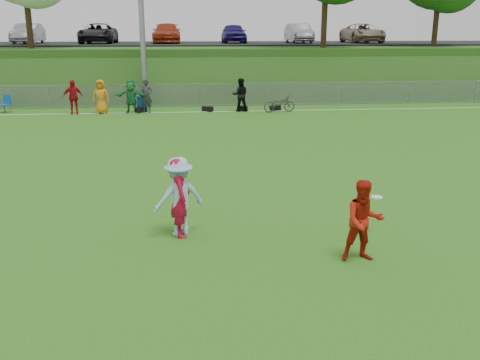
{
  "coord_description": "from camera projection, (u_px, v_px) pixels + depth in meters",
  "views": [
    {
      "loc": [
        -0.84,
        -9.56,
        4.12
      ],
      "look_at": [
        0.21,
        0.5,
        1.25
      ],
      "focal_mm": 40.0,
      "sensor_mm": 36.0,
      "label": 1
    }
  ],
  "objects": [
    {
      "name": "camp_chair",
      "position": [
        5.0,
        107.0,
        27.3
      ],
      "size": [
        0.66,
        0.66,
        0.89
      ],
      "rotation": [
        0.0,
        0.0,
        -0.43
      ],
      "color": "#0E4EA0",
      "rests_on": "ground"
    },
    {
      "name": "sideline_far",
      "position": [
        201.0,
        112.0,
        27.58
      ],
      "size": [
        60.0,
        0.1,
        0.01
      ],
      "primitive_type": "cube",
      "color": "white",
      "rests_on": "ground"
    },
    {
      "name": "spectator_row",
      "position": [
        142.0,
        96.0,
        27.06
      ],
      "size": [
        9.37,
        0.68,
        1.69
      ],
      "color": "#B70C14",
      "rests_on": "ground"
    },
    {
      "name": "fence",
      "position": [
        199.0,
        95.0,
        29.32
      ],
      "size": [
        58.0,
        0.06,
        1.3
      ],
      "color": "gray",
      "rests_on": "ground"
    },
    {
      "name": "parking_lot",
      "position": [
        194.0,
        44.0,
        41.11
      ],
      "size": [
        120.0,
        12.0,
        0.1
      ],
      "primitive_type": "cube",
      "color": "black",
      "rests_on": "berm"
    },
    {
      "name": "bicycle",
      "position": [
        279.0,
        104.0,
        27.43
      ],
      "size": [
        1.74,
        0.87,
        0.87
      ],
      "primitive_type": "imported",
      "rotation": [
        0.0,
        0.0,
        1.75
      ],
      "color": "#2D2D2F",
      "rests_on": "ground"
    },
    {
      "name": "player_blue",
      "position": [
        179.0,
        197.0,
        10.9
      ],
      "size": [
        1.21,
        0.95,
        1.65
      ],
      "primitive_type": "imported",
      "rotation": [
        0.0,
        0.0,
        3.51
      ],
      "color": "#A5C7E5",
      "rests_on": "ground"
    },
    {
      "name": "frisbee",
      "position": [
        377.0,
        197.0,
        11.03
      ],
      "size": [
        0.24,
        0.24,
        0.02
      ],
      "color": "silver",
      "rests_on": "ground"
    },
    {
      "name": "berm",
      "position": [
        195.0,
        66.0,
        39.62
      ],
      "size": [
        120.0,
        18.0,
        3.0
      ],
      "primitive_type": "cube",
      "color": "#2F5417",
      "rests_on": "ground"
    },
    {
      "name": "gear_bags",
      "position": [
        217.0,
        109.0,
        27.73
      ],
      "size": [
        7.58,
        0.56,
        0.26
      ],
      "color": "black",
      "rests_on": "ground"
    },
    {
      "name": "player_red_center",
      "position": [
        364.0,
        221.0,
        9.69
      ],
      "size": [
        0.75,
        0.59,
        1.53
      ],
      "primitive_type": "imported",
      "rotation": [
        0.0,
        0.0,
        -0.01
      ],
      "color": "#B11B0C",
      "rests_on": "ground"
    },
    {
      "name": "car_row",
      "position": [
        178.0,
        33.0,
        39.83
      ],
      "size": [
        32.04,
        5.18,
        1.44
      ],
      "color": "white",
      "rests_on": "parking_lot"
    },
    {
      "name": "ground",
      "position": [
        232.0,
        249.0,
        10.36
      ],
      "size": [
        120.0,
        120.0,
        0.0
      ],
      "primitive_type": "plane",
      "color": "#296515",
      "rests_on": "ground"
    },
    {
      "name": "recycling_bin",
      "position": [
        142.0,
        104.0,
        27.55
      ],
      "size": [
        0.66,
        0.66,
        0.82
      ],
      "primitive_type": "cylinder",
      "rotation": [
        0.0,
        0.0,
        0.23
      ],
      "color": "#104BB5",
      "rests_on": "ground"
    },
    {
      "name": "player_red_left",
      "position": [
        180.0,
        198.0,
        10.85
      ],
      "size": [
        0.44,
        0.63,
        1.64
      ],
      "primitive_type": "imported",
      "rotation": [
        0.0,
        0.0,
        1.66
      ],
      "color": "red",
      "rests_on": "ground"
    }
  ]
}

